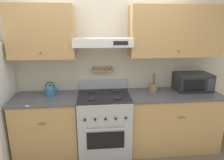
{
  "coord_description": "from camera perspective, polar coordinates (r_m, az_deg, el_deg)",
  "views": [
    {
      "loc": [
        -0.14,
        -2.44,
        1.92
      ],
      "look_at": [
        0.12,
        0.26,
        1.15
      ],
      "focal_mm": 32.0,
      "sensor_mm": 36.0,
      "label": 1
    }
  ],
  "objects": [
    {
      "name": "stove_range",
      "position": [
        3.1,
        -2.25,
        -12.24
      ],
      "size": [
        0.76,
        0.7,
        1.06
      ],
      "color": "#ADAFB5",
      "rests_on": "ground_plane"
    },
    {
      "name": "tea_kettle",
      "position": [
        3.07,
        -17.18,
        -2.71
      ],
      "size": [
        0.2,
        0.16,
        0.21
      ],
      "color": "teal",
      "rests_on": "counter_left"
    },
    {
      "name": "counter_left",
      "position": [
        3.21,
        -17.81,
        -12.28
      ],
      "size": [
        0.92,
        0.64,
        0.9
      ],
      "color": "tan",
      "rests_on": "ground_plane"
    },
    {
      "name": "utensil_crock",
      "position": [
        3.14,
        11.74,
        -2.07
      ],
      "size": [
        0.13,
        0.13,
        0.29
      ],
      "color": "#8E7051",
      "rests_on": "counter_right"
    },
    {
      "name": "counter_right",
      "position": [
        3.36,
        16.68,
        -10.86
      ],
      "size": [
        1.38,
        0.64,
        0.9
      ],
      "color": "tan",
      "rests_on": "ground_plane"
    },
    {
      "name": "microwave",
      "position": [
        3.38,
        22.05,
        -0.5
      ],
      "size": [
        0.53,
        0.37,
        0.27
      ],
      "color": "#232326",
      "rests_on": "counter_right"
    },
    {
      "name": "wall_back",
      "position": [
        3.08,
        -0.83,
        7.22
      ],
      "size": [
        5.2,
        0.46,
        2.55
      ],
      "color": "beige",
      "rests_on": "ground_plane"
    }
  ]
}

